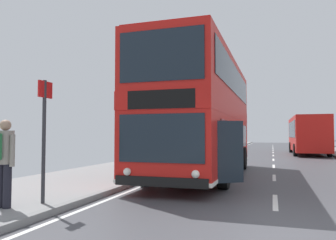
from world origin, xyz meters
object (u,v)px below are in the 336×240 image
Objects in this scene: double_decker_bus_main at (203,115)px; background_bus_far_lane at (307,134)px; bus_stop_sign_near at (44,127)px; pedestrian_with_backpack at (3,156)px.

background_bus_far_lane is at bearing 72.66° from double_decker_bus_main.
double_decker_bus_main reaches higher than background_bus_far_lane.
pedestrian_with_backpack is at bearing -124.00° from bus_stop_sign_near.
double_decker_bus_main is at bearing -107.34° from background_bus_far_lane.
double_decker_bus_main is 18.14m from background_bus_far_lane.
background_bus_far_lane is at bearing 72.16° from pedestrian_with_backpack.
double_decker_bus_main is at bearing 72.71° from bus_stop_sign_near.
bus_stop_sign_near is at bearing -107.29° from double_decker_bus_main.
double_decker_bus_main is 1.06× the size of background_bus_far_lane.
bus_stop_sign_near reaches higher than pedestrian_with_backpack.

